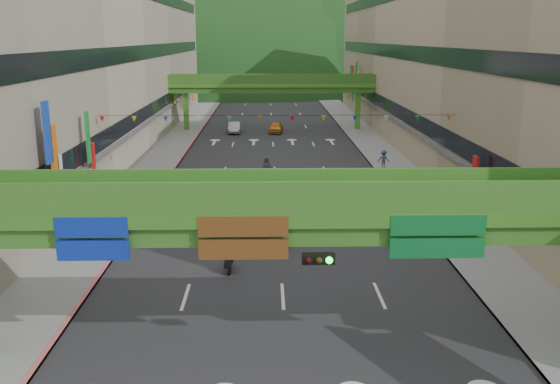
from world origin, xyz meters
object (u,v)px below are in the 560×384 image
object	(u,v)px
overpass_near	(315,233)
scooter_rider_mid	(277,234)
car_yellow	(276,127)
pedestrian_red	(415,193)
car_silver	(234,128)
scooter_rider_near	(229,254)

from	to	relation	value
overpass_near	scooter_rider_mid	size ratio (longest dim) A/B	14.60
car_yellow	pedestrian_red	bearing A→B (deg)	-69.87
pedestrian_red	car_silver	bearing A→B (deg)	120.21
scooter_rider_mid	pedestrian_red	xyz separation A→B (m)	(9.96, 9.29, -0.07)
car_silver	scooter_rider_near	bearing A→B (deg)	-88.87
car_silver	car_yellow	bearing A→B (deg)	-0.56
scooter_rider_mid	pedestrian_red	world-z (taller)	scooter_rider_mid
overpass_near	car_silver	bearing A→B (deg)	95.68
car_silver	pedestrian_red	xyz separation A→B (m)	(14.56, -34.88, 0.23)
pedestrian_red	car_yellow	bearing A→B (deg)	112.56
car_silver	car_yellow	size ratio (longest dim) A/B	1.05
scooter_rider_mid	overpass_near	bearing A→B (deg)	-85.21
car_silver	scooter_rider_mid	bearing A→B (deg)	-85.45
overpass_near	scooter_rider_mid	bearing A→B (deg)	94.79
scooter_rider_near	scooter_rider_mid	bearing A→B (deg)	51.84
scooter_rider_mid	car_yellow	xyz separation A→B (m)	(0.59, 44.25, -0.31)
scooter_rider_near	overpass_near	bearing A→B (deg)	-69.96
scooter_rider_near	car_yellow	size ratio (longest dim) A/B	0.51
scooter_rider_near	car_silver	bearing A→B (deg)	92.53
overpass_near	scooter_rider_near	size ratio (longest dim) A/B	13.90
scooter_rider_mid	car_silver	distance (m)	44.41
overpass_near	car_yellow	size ratio (longest dim) A/B	7.09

